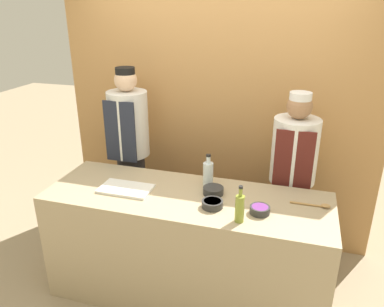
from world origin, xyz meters
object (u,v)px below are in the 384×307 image
object	(u,v)px
sauce_bowl_red	(213,190)
bottle_oil	(240,208)
bottle_clear	(208,173)
wooden_spoon	(317,205)
sauce_bowl_purple	(260,210)
cutting_board	(126,189)
chef_left	(130,153)
sauce_bowl_yellow	(212,204)
chef_right	(291,180)

from	to	relation	value
sauce_bowl_red	bottle_oil	bearing A→B (deg)	-51.86
bottle_clear	bottle_oil	size ratio (longest dim) A/B	0.99
sauce_bowl_red	wooden_spoon	distance (m)	0.74
sauce_bowl_purple	bottle_clear	bearing A→B (deg)	144.33
sauce_bowl_red	cutting_board	xyz separation A→B (m)	(-0.66, -0.13, -0.02)
bottle_clear	chef_left	distance (m)	0.93
wooden_spoon	bottle_clear	bearing A→B (deg)	171.98
bottle_oil	sauce_bowl_red	bearing A→B (deg)	128.14
cutting_board	wooden_spoon	xyz separation A→B (m)	(1.40, 0.15, 0.00)
bottle_clear	cutting_board	bearing A→B (deg)	-155.30
sauce_bowl_yellow	bottle_oil	bearing A→B (deg)	-30.74
sauce_bowl_yellow	sauce_bowl_purple	world-z (taller)	same
sauce_bowl_purple	sauce_bowl_red	distance (m)	0.41
bottle_oil	chef_right	xyz separation A→B (m)	(0.30, 0.83, -0.15)
cutting_board	bottle_oil	distance (m)	0.93
bottle_clear	sauce_bowl_yellow	bearing A→B (deg)	-70.66
sauce_bowl_yellow	chef_right	xyz separation A→B (m)	(0.51, 0.71, -0.08)
bottle_clear	bottle_oil	distance (m)	0.56
chef_left	wooden_spoon	bearing A→B (deg)	-16.46
sauce_bowl_purple	cutting_board	bearing A→B (deg)	177.10
sauce_bowl_yellow	chef_right	world-z (taller)	chef_right
bottle_clear	chef_right	bearing A→B (deg)	30.93
sauce_bowl_purple	chef_left	bearing A→B (deg)	151.69
bottle_clear	chef_right	world-z (taller)	chef_right
cutting_board	bottle_clear	world-z (taller)	bottle_clear
cutting_board	chef_right	distance (m)	1.37
chef_right	sauce_bowl_purple	bearing A→B (deg)	-104.76
sauce_bowl_red	cutting_board	bearing A→B (deg)	-168.75
sauce_bowl_yellow	cutting_board	bearing A→B (deg)	174.71
sauce_bowl_purple	sauce_bowl_yellow	bearing A→B (deg)	-177.80
sauce_bowl_red	bottle_clear	xyz separation A→B (m)	(-0.08, 0.14, 0.07)
sauce_bowl_purple	bottle_clear	world-z (taller)	bottle_clear
bottle_clear	wooden_spoon	bearing A→B (deg)	-8.02
bottle_clear	wooden_spoon	world-z (taller)	bottle_clear
cutting_board	chef_left	bearing A→B (deg)	112.42
sauce_bowl_purple	sauce_bowl_red	bearing A→B (deg)	153.68
sauce_bowl_purple	wooden_spoon	distance (m)	0.42
sauce_bowl_purple	chef_right	distance (m)	0.72
bottle_clear	bottle_oil	bearing A→B (deg)	-54.39
sauce_bowl_yellow	sauce_bowl_purple	distance (m)	0.33
wooden_spoon	chef_right	xyz separation A→B (m)	(-0.19, 0.49, -0.06)
bottle_clear	bottle_oil	xyz separation A→B (m)	(0.33, -0.46, 0.00)
sauce_bowl_red	chef_right	world-z (taller)	chef_right
cutting_board	chef_left	distance (m)	0.70
sauce_bowl_purple	cutting_board	distance (m)	1.03
bottle_clear	chef_left	size ratio (longest dim) A/B	0.15
sauce_bowl_yellow	sauce_bowl_red	xyz separation A→B (m)	(-0.04, 0.20, 0.00)
sauce_bowl_purple	cutting_board	world-z (taller)	sauce_bowl_purple
bottle_oil	chef_right	bearing A→B (deg)	70.19
bottle_clear	sauce_bowl_purple	bearing A→B (deg)	-35.67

